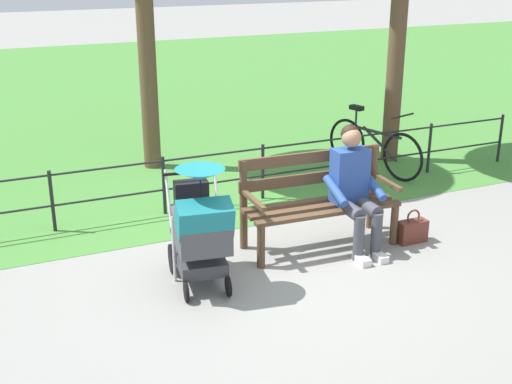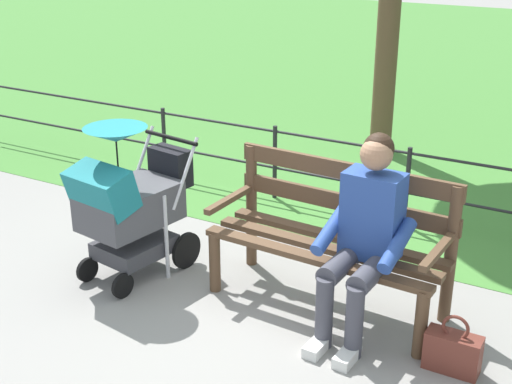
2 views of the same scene
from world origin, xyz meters
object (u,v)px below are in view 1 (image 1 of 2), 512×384
at_px(person_on_bench, 354,185).
at_px(bicycle, 373,147).
at_px(handbag, 412,231).
at_px(stroller, 200,225).
at_px(park_bench, 317,196).

xyz_separation_m(person_on_bench, bicycle, (-1.58, -2.02, -0.31)).
relative_size(handbag, bicycle, 0.23).
bearing_deg(handbag, stroller, -0.14).
height_order(park_bench, stroller, stroller).
bearing_deg(bicycle, park_bench, 43.65).
distance_m(stroller, handbag, 2.40).
height_order(person_on_bench, stroller, person_on_bench).
distance_m(handbag, bicycle, 2.39).
xyz_separation_m(person_on_bench, stroller, (1.71, 0.16, -0.08)).
xyz_separation_m(park_bench, person_on_bench, (-0.30, 0.22, 0.15)).
bearing_deg(park_bench, handbag, 157.63).
bearing_deg(stroller, park_bench, -164.84).
bearing_deg(person_on_bench, handbag, 165.54).
distance_m(park_bench, person_on_bench, 0.40).
relative_size(park_bench, person_on_bench, 1.27).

